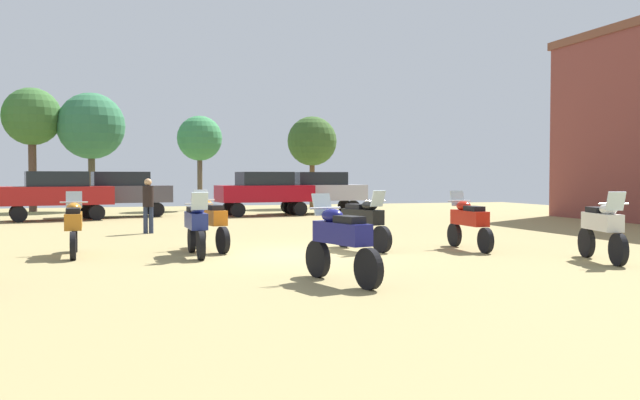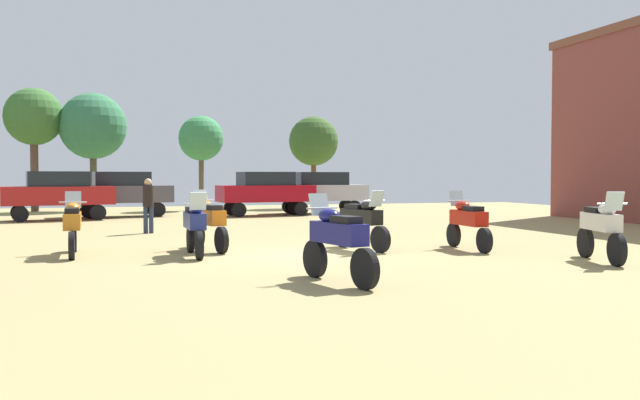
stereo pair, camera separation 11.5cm
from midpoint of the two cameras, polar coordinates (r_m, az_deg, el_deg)
The scene contains 17 objects.
ground_plane at distance 15.68m, azimuth -2.30°, elevation -4.63°, with size 44.00×52.00×0.02m.
motorcycle_1 at distance 16.98m, azimuth 12.57°, elevation -1.74°, with size 0.62×2.20×1.44m.
motorcycle_3 at distance 11.41m, azimuth 1.78°, elevation -3.36°, with size 0.77×2.18×1.50m.
motorcycle_4 at distance 16.61m, azimuth -9.17°, elevation -1.75°, with size 0.75×2.17×1.47m.
motorcycle_5 at distance 16.31m, azimuth -19.99°, elevation -1.93°, with size 0.62×2.26×1.45m.
motorcycle_6 at distance 16.51m, azimuth 3.74°, elevation -1.75°, with size 0.82×2.10×1.47m.
motorcycle_7 at distance 15.47m, azimuth -10.34°, elevation -2.05°, with size 0.62×2.16×1.46m.
motorcycle_9 at distance 15.42m, azimuth 22.86°, elevation -2.13°, with size 0.78×2.11×1.50m.
car_1 at distance 30.95m, azimuth -4.51°, elevation 0.84°, with size 4.45×2.19×2.00m.
car_2 at distance 29.59m, azimuth -21.15°, elevation 0.66°, with size 4.53×2.45×2.00m.
car_3 at distance 31.23m, azimuth -16.30°, elevation 0.78°, with size 4.48×2.29×2.00m.
car_4 at distance 32.65m, azimuth 0.20°, elevation 0.91°, with size 4.36×1.94×2.00m.
person_1 at distance 21.94m, azimuth -14.16°, elevation -0.11°, with size 0.35×0.35×1.73m.
tree_1 at distance 37.45m, azimuth -22.96°, elevation 6.40°, with size 2.92×2.92×6.30m.
tree_4 at distance 38.39m, azimuth -0.46°, elevation 4.96°, with size 2.80×2.80×5.19m.
tree_5 at distance 36.53m, azimuth -9.93°, elevation 5.10°, with size 2.38×2.38×5.01m.
tree_7 at distance 37.18m, azimuth -18.56°, elevation 5.91°, with size 3.44×3.44×6.14m.
Camera 2 is at (-3.87, -15.09, 1.83)m, focal length 37.87 mm.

